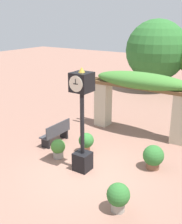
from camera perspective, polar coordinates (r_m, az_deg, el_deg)
ground_plane at (r=9.46m, az=-0.88°, el=-12.01°), size 60.00×60.00×0.00m
pedestal_clock at (r=8.81m, az=-1.81°, el=-1.31°), size 0.59×0.63×3.44m
pergola at (r=11.96m, az=9.94°, el=4.45°), size 4.82×1.21×2.69m
potted_plant_near_left at (r=9.67m, az=12.55°, el=-8.83°), size 0.70×0.70×0.83m
potted_plant_near_right at (r=7.60m, az=5.56°, el=-16.65°), size 0.62×0.62×0.80m
potted_plant_far_left at (r=10.47m, az=-0.97°, el=-5.98°), size 0.57×0.57×0.78m
potted_plant_far_right at (r=10.21m, az=-6.70°, el=-7.26°), size 0.52×0.52×0.71m
park_bench at (r=11.34m, az=-7.10°, el=-4.30°), size 0.42×1.40×0.89m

